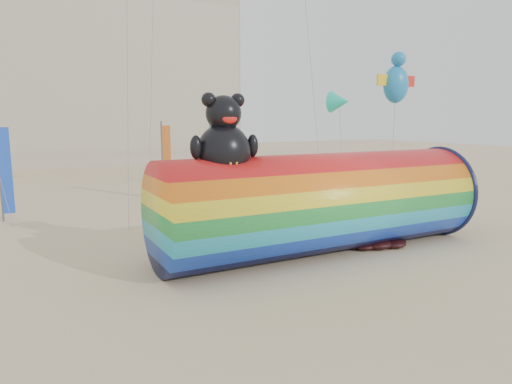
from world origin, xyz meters
name	(u,v)px	position (x,y,z in m)	size (l,w,h in m)	color
ground	(263,261)	(0.00, 0.00, 0.00)	(160.00, 160.00, 0.00)	#CCB58C
windsock_assembly	(322,200)	(2.78, 0.13, 2.09)	(13.64, 4.15, 6.29)	red
kite_handler	(363,221)	(5.50, 0.77, 0.82)	(0.60, 0.39, 1.64)	#5C5E64
fabric_bundle	(382,244)	(5.23, -0.73, 0.17)	(2.62, 1.35, 0.41)	#35090A
festival_banners	(142,161)	(-0.67, 15.13, 2.64)	(14.73, 5.80, 5.20)	#59595E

